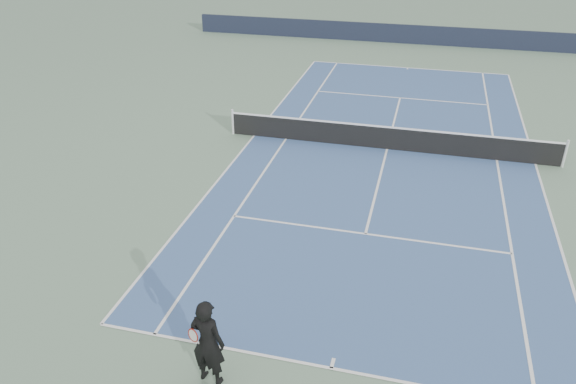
# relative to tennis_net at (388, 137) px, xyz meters

# --- Properties ---
(ground) EXTENTS (80.00, 80.00, 0.00)m
(ground) POSITION_rel_tennis_net_xyz_m (0.00, 0.00, -0.50)
(ground) COLOR slate
(court_surface) EXTENTS (10.97, 23.77, 0.01)m
(court_surface) POSITION_rel_tennis_net_xyz_m (0.00, 0.00, -0.50)
(court_surface) COLOR #395687
(court_surface) RESTS_ON ground
(tennis_net) EXTENTS (12.90, 0.10, 1.07)m
(tennis_net) POSITION_rel_tennis_net_xyz_m (0.00, 0.00, 0.00)
(tennis_net) COLOR silver
(tennis_net) RESTS_ON ground
(windscreen_far) EXTENTS (30.00, 0.25, 1.20)m
(windscreen_far) POSITION_rel_tennis_net_xyz_m (0.00, 17.88, 0.10)
(windscreen_far) COLOR black
(windscreen_far) RESTS_ON ground
(tennis_player) EXTENTS (0.87, 0.66, 2.04)m
(tennis_player) POSITION_rel_tennis_net_xyz_m (-2.37, -12.80, 0.52)
(tennis_player) COLOR black
(tennis_player) RESTS_ON ground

